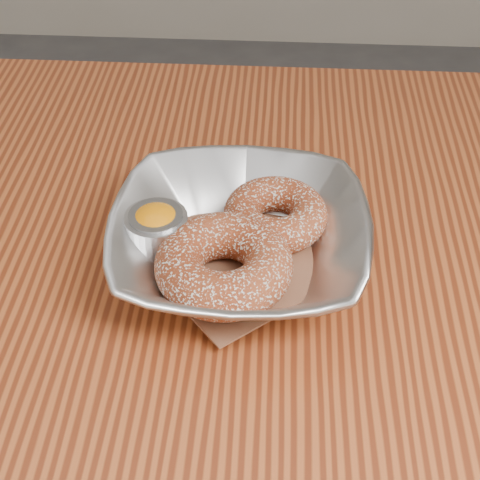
# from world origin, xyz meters

# --- Properties ---
(table) EXTENTS (1.20, 0.80, 0.75)m
(table) POSITION_xyz_m (0.00, 0.00, 0.65)
(table) COLOR brown
(table) RESTS_ON ground_plane
(serving_bowl) EXTENTS (0.22, 0.22, 0.05)m
(serving_bowl) POSITION_xyz_m (0.09, 0.04, 0.78)
(serving_bowl) COLOR silver
(serving_bowl) RESTS_ON table
(parchment) EXTENTS (0.20, 0.20, 0.00)m
(parchment) POSITION_xyz_m (0.09, 0.04, 0.76)
(parchment) COLOR brown
(parchment) RESTS_ON table
(donut_back) EXTENTS (0.12, 0.12, 0.03)m
(donut_back) POSITION_xyz_m (0.12, 0.08, 0.78)
(donut_back) COLOR #90391B
(donut_back) RESTS_ON parchment
(donut_front) EXTENTS (0.15, 0.15, 0.04)m
(donut_front) POSITION_xyz_m (0.08, 0.01, 0.78)
(donut_front) COLOR #90391B
(donut_front) RESTS_ON parchment
(ramekin) EXTENTS (0.05, 0.05, 0.05)m
(ramekin) POSITION_xyz_m (0.02, 0.04, 0.78)
(ramekin) COLOR silver
(ramekin) RESTS_ON table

